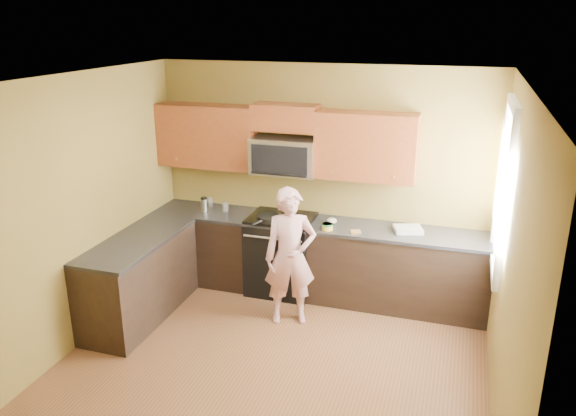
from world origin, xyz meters
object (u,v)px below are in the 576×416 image
at_px(stove, 282,254).
at_px(woman, 290,257).
at_px(frying_pan, 269,221).
at_px(travel_mug, 204,211).
at_px(microwave, 285,173).
at_px(butter_tub, 327,230).

height_order(stove, woman, woman).
relative_size(frying_pan, travel_mug, 2.77).
bearing_deg(travel_mug, microwave, 7.01).
bearing_deg(microwave, travel_mug, -172.99).
bearing_deg(frying_pan, woman, -29.93).
distance_m(microwave, travel_mug, 1.14).
bearing_deg(travel_mug, butter_tub, -6.47).
distance_m(butter_tub, travel_mug, 1.61).
xyz_separation_m(stove, woman, (0.32, -0.67, 0.28)).
height_order(stove, frying_pan, frying_pan).
bearing_deg(stove, butter_tub, -16.65).
bearing_deg(butter_tub, woman, -119.77).
distance_m(woman, butter_tub, 0.59).
bearing_deg(butter_tub, frying_pan, 179.24).
xyz_separation_m(stove, travel_mug, (-1.00, 0.00, 0.45)).
height_order(microwave, butter_tub, microwave).
relative_size(frying_pan, butter_tub, 3.66).
distance_m(stove, microwave, 0.98).
xyz_separation_m(stove, frying_pan, (-0.09, -0.17, 0.47)).
bearing_deg(woman, stove, 93.74).
height_order(stove, travel_mug, travel_mug).
distance_m(microwave, woman, 1.10).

